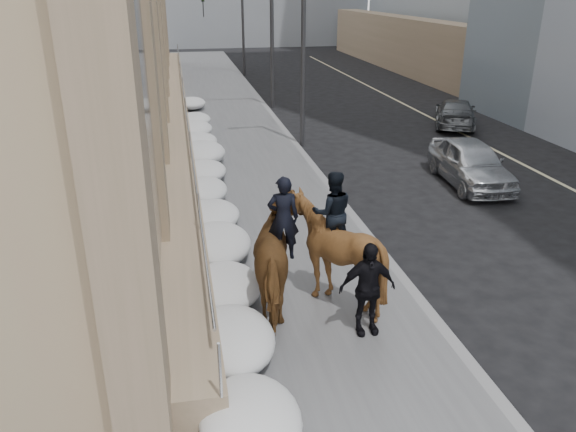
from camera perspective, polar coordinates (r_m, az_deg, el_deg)
The scene contains 13 objects.
ground at distance 10.66m, azimuth 2.46°, elevation -13.54°, with size 140.00×140.00×0.00m, color black.
sidewalk at distance 19.51m, azimuth -4.35°, elevation 3.82°, with size 5.00×80.00×0.12m, color #4D4D4F.
curb at distance 19.96m, azimuth 3.15°, elevation 4.29°, with size 0.24×80.00×0.12m, color slate.
lane_line at distance 23.14m, azimuth 22.51°, elevation 5.01°, with size 0.15×70.00×0.01m, color #BFB78C.
streetlight_mid at distance 22.95m, azimuth 1.16°, elevation 18.22°, with size 1.71×0.24×8.00m.
streetlight_far at distance 42.68m, azimuth -4.87°, elevation 20.09°, with size 1.71×0.24×8.00m.
traffic_signal at distance 30.74m, azimuth -3.43°, elevation 18.17°, with size 4.10×0.22×6.00m.
snow_bank at distance 17.48m, azimuth -8.26°, elevation 2.84°, with size 1.70×18.10×0.76m.
mounted_horse_left at distance 11.23m, azimuth -0.54°, elevation -4.00°, with size 1.47×2.71×2.75m.
mounted_horse_right at distance 11.42m, azimuth 4.60°, elevation -3.23°, with size 1.98×2.19×2.78m.
pedestrian at distance 10.59m, azimuth 8.04°, elevation -7.31°, with size 1.08×0.45×1.85m, color black.
car_silver at distance 19.85m, azimuth 18.04°, elevation 5.19°, with size 1.77×4.41×1.50m, color #BABDC2.
car_grey at distance 28.21m, azimuth 16.63°, elevation 10.01°, with size 1.80×4.42×1.28m, color slate.
Camera 1 is at (-2.09, -8.38, 6.26)m, focal length 35.00 mm.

